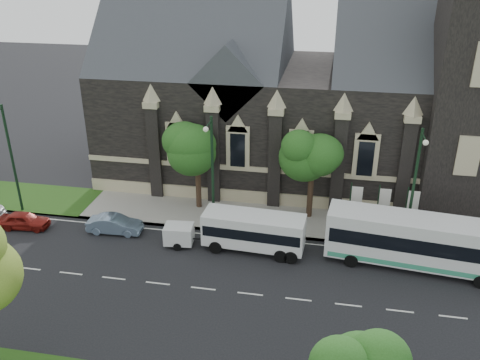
% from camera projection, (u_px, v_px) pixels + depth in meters
% --- Properties ---
extents(ground, '(160.00, 160.00, 0.00)m').
position_uv_depth(ground, '(250.00, 294.00, 31.40)').
color(ground, black).
rests_on(ground, ground).
extents(sidewalk, '(80.00, 5.00, 0.15)m').
position_uv_depth(sidewalk, '(270.00, 219.00, 39.85)').
color(sidewalk, gray).
rests_on(sidewalk, ground).
extents(museum, '(40.00, 17.70, 29.90)m').
position_uv_depth(museum, '(344.00, 92.00, 43.89)').
color(museum, black).
rests_on(museum, ground).
extents(tree_walk_right, '(4.08, 4.08, 7.80)m').
position_uv_depth(tree_walk_right, '(316.00, 148.00, 37.99)').
color(tree_walk_right, black).
rests_on(tree_walk_right, ground).
extents(tree_walk_left, '(3.91, 3.91, 7.64)m').
position_uv_depth(tree_walk_left, '(200.00, 142.00, 39.49)').
color(tree_walk_left, black).
rests_on(tree_walk_left, ground).
extents(street_lamp_near, '(0.36, 1.88, 9.00)m').
position_uv_depth(street_lamp_near, '(415.00, 184.00, 33.94)').
color(street_lamp_near, black).
rests_on(street_lamp_near, ground).
extents(street_lamp_mid, '(0.36, 1.88, 9.00)m').
position_uv_depth(street_lamp_mid, '(212.00, 169.00, 36.24)').
color(street_lamp_mid, black).
rests_on(street_lamp_mid, ground).
extents(street_lamp_far, '(0.36, 1.88, 9.00)m').
position_uv_depth(street_lamp_far, '(9.00, 154.00, 38.86)').
color(street_lamp_far, black).
rests_on(street_lamp_far, ground).
extents(banner_flag_left, '(0.90, 0.10, 4.00)m').
position_uv_depth(banner_flag_left, '(354.00, 203.00, 37.40)').
color(banner_flag_left, black).
rests_on(banner_flag_left, ground).
extents(banner_flag_center, '(0.90, 0.10, 4.00)m').
position_uv_depth(banner_flag_center, '(382.00, 205.00, 37.07)').
color(banner_flag_center, black).
rests_on(banner_flag_center, ground).
extents(banner_flag_right, '(0.90, 0.10, 4.00)m').
position_uv_depth(banner_flag_right, '(410.00, 207.00, 36.74)').
color(banner_flag_right, black).
rests_on(banner_flag_right, ground).
extents(tour_coach, '(12.62, 4.01, 3.62)m').
position_uv_depth(tour_coach, '(422.00, 242.00, 33.24)').
color(tour_coach, silver).
rests_on(tour_coach, ground).
extents(shuttle_bus, '(7.22, 2.87, 2.74)m').
position_uv_depth(shuttle_bus, '(254.00, 230.00, 35.37)').
color(shuttle_bus, silver).
rests_on(shuttle_bus, ground).
extents(box_trailer, '(2.99, 1.76, 1.56)m').
position_uv_depth(box_trailer, '(179.00, 234.00, 36.21)').
color(box_trailer, silver).
rests_on(box_trailer, ground).
extents(sedan, '(4.18, 1.65, 1.36)m').
position_uv_depth(sedan, '(115.00, 224.00, 37.90)').
color(sedan, slate).
rests_on(sedan, ground).
extents(car_far_red, '(3.91, 1.85, 1.29)m').
position_uv_depth(car_far_red, '(24.00, 220.00, 38.51)').
color(car_far_red, maroon).
rests_on(car_far_red, ground).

